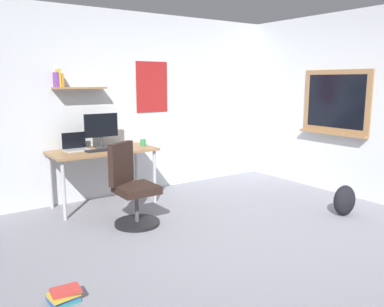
{
  "coord_description": "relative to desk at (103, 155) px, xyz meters",
  "views": [
    {
      "loc": [
        -2.67,
        -2.86,
        1.65
      ],
      "look_at": [
        -0.17,
        0.71,
        0.85
      ],
      "focal_mm": 37.46,
      "sensor_mm": 36.0,
      "label": 1
    }
  ],
  "objects": [
    {
      "name": "ground_plane",
      "position": [
        0.66,
        -2.04,
        -0.68
      ],
      "size": [
        5.2,
        5.2,
        0.0
      ],
      "primitive_type": "plane",
      "color": "gray",
      "rests_on": "ground"
    },
    {
      "name": "wall_back",
      "position": [
        0.66,
        0.41,
        0.62
      ],
      "size": [
        5.0,
        0.3,
        2.6
      ],
      "color": "silver",
      "rests_on": "ground"
    },
    {
      "name": "wall_right",
      "position": [
        3.11,
        -2.01,
        0.62
      ],
      "size": [
        0.22,
        5.0,
        2.6
      ],
      "color": "silver",
      "rests_on": "ground"
    },
    {
      "name": "desk",
      "position": [
        0.0,
        0.0,
        0.0
      ],
      "size": [
        1.36,
        0.66,
        0.75
      ],
      "color": "#997047",
      "rests_on": "ground"
    },
    {
      "name": "office_chair",
      "position": [
        -0.02,
        -0.86,
        -0.27
      ],
      "size": [
        0.55,
        0.56,
        0.95
      ],
      "color": "black",
      "rests_on": "ground"
    },
    {
      "name": "laptop",
      "position": [
        -0.31,
        0.15,
        0.13
      ],
      "size": [
        0.31,
        0.21,
        0.23
      ],
      "color": "#ADAFB5",
      "rests_on": "desk"
    },
    {
      "name": "monitor_primary",
      "position": [
        0.03,
        0.11,
        0.35
      ],
      "size": [
        0.46,
        0.17,
        0.46
      ],
      "color": "#38383D",
      "rests_on": "desk"
    },
    {
      "name": "keyboard",
      "position": [
        -0.07,
        -0.08,
        0.09
      ],
      "size": [
        0.37,
        0.13,
        0.02
      ],
      "primitive_type": "cube",
      "color": "black",
      "rests_on": "desk"
    },
    {
      "name": "computer_mouse",
      "position": [
        0.21,
        -0.08,
        0.09
      ],
      "size": [
        0.1,
        0.06,
        0.03
      ],
      "primitive_type": "ellipsoid",
      "color": "#262628",
      "rests_on": "desk"
    },
    {
      "name": "coffee_mug",
      "position": [
        0.58,
        -0.03,
        0.12
      ],
      "size": [
        0.08,
        0.08,
        0.09
      ],
      "primitive_type": "cylinder",
      "color": "#338C4C",
      "rests_on": "desk"
    },
    {
      "name": "backpack",
      "position": [
        2.27,
        -2.08,
        -0.49
      ],
      "size": [
        0.32,
        0.22,
        0.38
      ],
      "primitive_type": "ellipsoid",
      "color": "black",
      "rests_on": "ground"
    },
    {
      "name": "book_stack_on_floor",
      "position": [
        -1.2,
        -2.08,
        -0.62
      ],
      "size": [
        0.24,
        0.18,
        0.11
      ],
      "color": "teal",
      "rests_on": "ground"
    }
  ]
}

